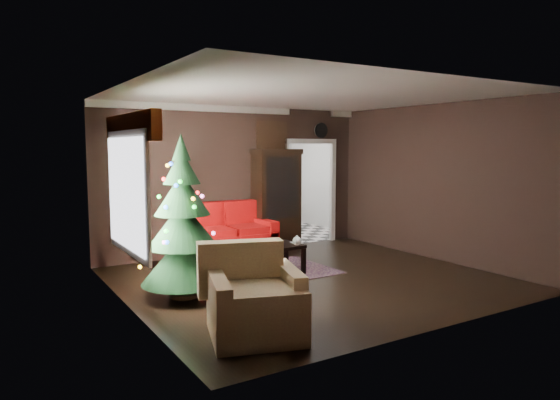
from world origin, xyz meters
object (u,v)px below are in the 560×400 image
christmas_tree (183,220)px  wall_clock (321,130)px  curio_cabinet (276,202)px  armchair (256,294)px  coffee_table (270,260)px  kitchen_table (269,219)px  teapot (297,241)px  floor_lamp (183,219)px  loveseat (229,231)px

christmas_tree → wall_clock: size_ratio=6.78×
curio_cabinet → armchair: 4.70m
coffee_table → wall_clock: wall_clock is taller
armchair → kitchen_table: size_ratio=1.38×
christmas_tree → teapot: (1.98, 0.22, -0.50)m
coffee_table → teapot: teapot is taller
teapot → kitchen_table: kitchen_table is taller
floor_lamp → christmas_tree: 1.72m
christmas_tree → armchair: 1.87m
loveseat → wall_clock: size_ratio=5.31×
christmas_tree → coffee_table: (1.61, 0.43, -0.81)m
teapot → kitchen_table: 3.62m
christmas_tree → teapot: size_ratio=13.37×
christmas_tree → coffee_table: bearing=15.1°
christmas_tree → teapot: 2.05m
christmas_tree → armchair: (0.15, -1.77, -0.59)m
kitchen_table → coffee_table: bearing=-119.8°
teapot → wall_clock: bearing=46.8°
floor_lamp → teapot: size_ratio=10.43×
curio_cabinet → wall_clock: bearing=8.5°
coffee_table → wall_clock: size_ratio=3.18×
armchair → kitchen_table: (3.24, 5.32, -0.09)m
loveseat → floor_lamp: bearing=-162.9°
armchair → teapot: size_ratio=6.37×
loveseat → curio_cabinet: size_ratio=0.89×
floor_lamp → teapot: floor_lamp is taller
christmas_tree → wall_clock: bearing=30.3°
coffee_table → floor_lamp: bearing=130.6°
loveseat → curio_cabinet: curio_cabinet is taller
curio_cabinet → kitchen_table: 1.67m
coffee_table → teapot: bearing=-30.0°
teapot → loveseat: bearing=103.1°
teapot → wall_clock: (1.96, 2.08, 1.83)m
wall_clock → teapot: bearing=-133.2°
christmas_tree → armchair: size_ratio=2.10×
loveseat → curio_cabinet: 1.25m
coffee_table → kitchen_table: kitchen_table is taller
loveseat → christmas_tree: 2.54m
curio_cabinet → christmas_tree: size_ratio=0.88×
loveseat → teapot: bearing=-76.9°
armchair → coffee_table: armchair is taller
armchair → coffee_table: (1.46, 2.20, -0.22)m
kitchen_table → christmas_tree: bearing=-133.7°
loveseat → wall_clock: bearing=9.7°
curio_cabinet → loveseat: bearing=-169.2°
wall_clock → armchair: bearing=-133.0°
coffee_table → armchair: bearing=-123.6°
christmas_tree → wall_clock: (3.94, 2.30, 1.33)m
teapot → armchair: bearing=-132.7°
loveseat → teapot: loveseat is taller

